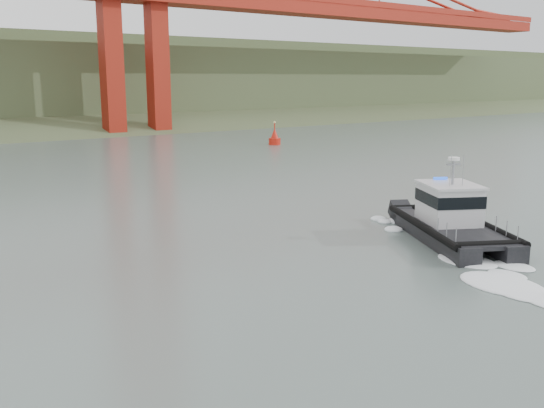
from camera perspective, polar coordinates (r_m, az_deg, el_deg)
The scene contains 3 objects.
ground at distance 28.86m, azimuth 8.94°, elevation -6.40°, with size 400.00×400.00×0.00m, color #55655F.
patrol_boat at distance 35.43m, azimuth 16.45°, elevation -1.32°, with size 7.88×10.48×4.83m.
nav_buoy at distance 83.73m, azimuth 0.25°, elevation 6.21°, with size 1.64×1.64×3.41m.
Camera 1 is at (-19.63, -19.20, 8.89)m, focal length 40.00 mm.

